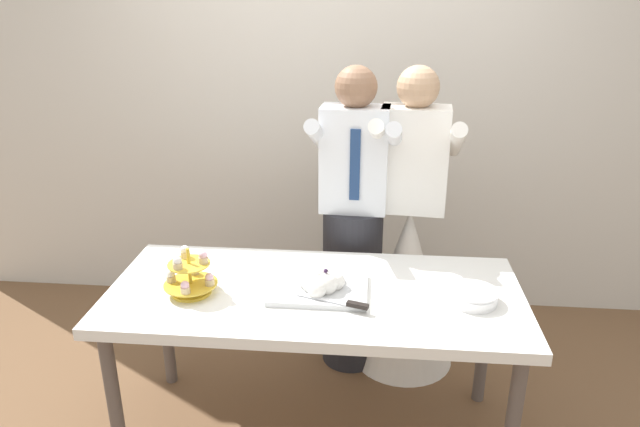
% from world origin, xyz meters
% --- Properties ---
extents(rear_wall, '(5.20, 0.10, 2.90)m').
position_xyz_m(rear_wall, '(0.00, 1.38, 1.45)').
color(rear_wall, beige).
rests_on(rear_wall, ground_plane).
extents(dessert_table, '(1.80, 0.80, 0.78)m').
position_xyz_m(dessert_table, '(0.00, 0.00, 0.70)').
color(dessert_table, white).
rests_on(dessert_table, ground_plane).
extents(cupcake_stand, '(0.23, 0.23, 0.21)m').
position_xyz_m(cupcake_stand, '(-0.53, -0.08, 0.85)').
color(cupcake_stand, gold).
rests_on(cupcake_stand, dessert_table).
extents(main_cake_tray, '(0.43, 0.34, 0.13)m').
position_xyz_m(main_cake_tray, '(0.02, -0.01, 0.82)').
color(main_cake_tray, silver).
rests_on(main_cake_tray, dessert_table).
extents(plate_stack, '(0.21, 0.21, 0.05)m').
position_xyz_m(plate_stack, '(0.67, -0.04, 0.80)').
color(plate_stack, white).
rests_on(plate_stack, dessert_table).
extents(person_groom, '(0.48, 0.51, 1.66)m').
position_xyz_m(person_groom, '(0.14, 0.63, 0.75)').
color(person_groom, '#232328').
rests_on(person_groom, ground_plane).
extents(person_bride, '(0.56, 0.56, 1.66)m').
position_xyz_m(person_bride, '(0.44, 0.65, 0.58)').
color(person_bride, white).
rests_on(person_bride, ground_plane).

